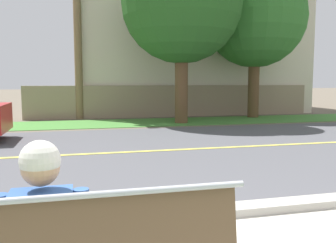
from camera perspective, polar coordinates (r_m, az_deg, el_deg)
ground_plane at (r=9.78m, az=-5.21°, el=-3.06°), size 140.00×140.00×0.00m
curb_edge at (r=4.44m, az=6.78°, el=-13.81°), size 44.00×0.30×0.11m
street_asphalt at (r=8.33m, az=-3.57°, el=-4.65°), size 52.00×8.00×0.01m
road_centre_line at (r=8.33m, az=-3.57°, el=-4.62°), size 48.00×0.14×0.01m
far_verge_grass at (r=13.99m, az=-7.99°, el=-0.27°), size 48.00×2.80×0.02m
seated_person_blue at (r=2.37m, az=-18.61°, el=-16.29°), size 0.52×0.68×1.25m
shade_tree_left at (r=16.86m, az=13.97°, el=16.60°), size 4.35×4.35×7.18m
garden_wall at (r=16.63m, az=1.16°, el=3.20°), size 13.00×0.36×1.40m
house_across_street at (r=20.23m, az=2.88°, el=12.60°), size 12.07×6.91×7.56m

